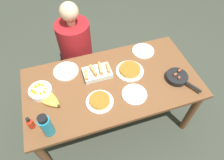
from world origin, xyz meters
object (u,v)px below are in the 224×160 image
at_px(hot_sauce_bottle, 30,123).
at_px(melon_tray, 97,72).
at_px(empty_plate_far_left, 66,71).
at_px(empty_plate_far_right, 143,51).
at_px(frittata_plate_center, 100,101).
at_px(banana_bunch, 52,102).
at_px(fruit_bowl_mango, 40,91).
at_px(skillet, 177,77).
at_px(empty_plate_near_front, 134,94).
at_px(frittata_plate_side, 130,70).
at_px(water_bottle, 46,126).
at_px(person_figure, 78,56).

bearing_deg(hot_sauce_bottle, melon_tray, 29.42).
bearing_deg(empty_plate_far_left, empty_plate_far_right, 2.06).
bearing_deg(frittata_plate_center, banana_bunch, 162.86).
relative_size(fruit_bowl_mango, hot_sauce_bottle, 1.54).
bearing_deg(hot_sauce_bottle, fruit_bowl_mango, 72.37).
bearing_deg(skillet, melon_tray, -140.13).
bearing_deg(hot_sauce_bottle, empty_plate_near_front, 2.05).
distance_m(banana_bunch, empty_plate_far_right, 1.05).
bearing_deg(frittata_plate_side, fruit_bowl_mango, 179.43).
distance_m(frittata_plate_center, water_bottle, 0.47).
bearing_deg(banana_bunch, empty_plate_near_front, -11.31).
xyz_separation_m(skillet, empty_plate_far_right, (-0.15, 0.44, -0.02)).
bearing_deg(hot_sauce_bottle, empty_plate_far_right, 23.64).
bearing_deg(empty_plate_far_left, frittata_plate_center, -63.35).
bearing_deg(frittata_plate_side, empty_plate_far_left, 162.27).
relative_size(empty_plate_far_right, hot_sauce_bottle, 1.76).
relative_size(banana_bunch, person_figure, 0.17).
bearing_deg(melon_tray, person_figure, 101.97).
bearing_deg(person_figure, melon_tray, -78.03).
distance_m(empty_plate_far_right, fruit_bowl_mango, 1.10).
distance_m(empty_plate_near_front, water_bottle, 0.77).
relative_size(banana_bunch, frittata_plate_side, 0.72).
distance_m(frittata_plate_side, empty_plate_far_right, 0.32).
xyz_separation_m(banana_bunch, fruit_bowl_mango, (-0.08, 0.13, 0.01)).
bearing_deg(fruit_bowl_mango, banana_bunch, -57.64).
relative_size(water_bottle, hot_sauce_bottle, 1.79).
xyz_separation_m(melon_tray, water_bottle, (-0.51, -0.44, 0.08)).
xyz_separation_m(skillet, frittata_plate_side, (-0.39, 0.22, -0.01)).
distance_m(frittata_plate_side, fruit_bowl_mango, 0.84).
distance_m(frittata_plate_center, fruit_bowl_mango, 0.54).
relative_size(melon_tray, hot_sauce_bottle, 2.02).
bearing_deg(empty_plate_far_right, hot_sauce_bottle, -156.36).
bearing_deg(frittata_plate_center, skillet, 1.60).
height_order(skillet, water_bottle, water_bottle).
xyz_separation_m(banana_bunch, melon_tray, (0.45, 0.18, 0.01)).
xyz_separation_m(empty_plate_near_front, fruit_bowl_mango, (-0.78, 0.27, 0.03)).
bearing_deg(skillet, banana_bunch, -122.85).
bearing_deg(banana_bunch, frittata_plate_center, -17.14).
height_order(frittata_plate_center, empty_plate_far_left, frittata_plate_center).
distance_m(empty_plate_far_left, water_bottle, 0.62).
xyz_separation_m(skillet, hot_sauce_bottle, (-1.33, -0.07, 0.03)).
xyz_separation_m(frittata_plate_side, empty_plate_far_right, (0.24, 0.22, -0.01)).
bearing_deg(person_figure, empty_plate_far_right, -30.10).
bearing_deg(water_bottle, hot_sauce_bottle, 145.04).
bearing_deg(banana_bunch, skillet, -4.91).
distance_m(skillet, empty_plate_far_right, 0.47).
relative_size(empty_plate_near_front, person_figure, 0.19).
bearing_deg(frittata_plate_center, hot_sauce_bottle, -174.78).
bearing_deg(frittata_plate_side, person_figure, 125.17).
relative_size(frittata_plate_side, hot_sauce_bottle, 2.06).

